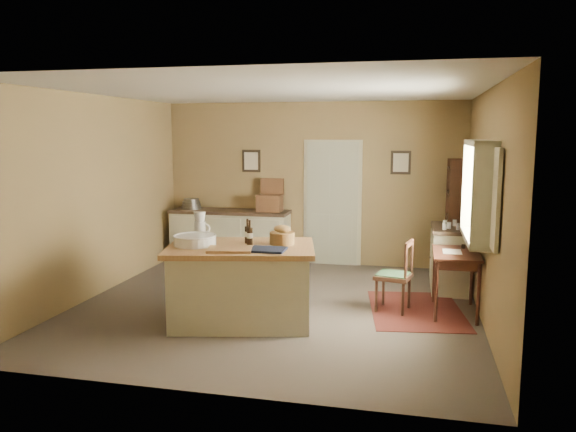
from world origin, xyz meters
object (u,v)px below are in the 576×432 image
Objects in this scene: writing_desk at (456,260)px; work_island at (241,282)px; desk_chair at (393,276)px; shelving_unit at (460,221)px; sideboard at (231,235)px; right_cabinet at (450,258)px.

work_island is at bearing -159.92° from writing_desk.
desk_chair is 1.95m from shelving_unit.
shelving_unit reaches higher than work_island.
shelving_unit reaches higher than writing_desk.
writing_desk is (3.54, -2.00, 0.19)m from sideboard.
right_cabinet is (2.45, 1.98, -0.02)m from work_island.
work_island is at bearing -142.37° from desk_chair.
writing_desk is at bearing -95.27° from shelving_unit.
work_island reaches higher than sideboard.
sideboard is 3.49m from desk_chair.
writing_desk is 1.02× the size of desk_chair.
writing_desk is 0.49× the size of shelving_unit.
shelving_unit is at bearing 31.59° from work_island.
right_cabinet is at bearing 90.01° from writing_desk.
shelving_unit is (0.15, 1.61, 0.23)m from writing_desk.
work_island is 2.08× the size of writing_desk.
work_island reaches higher than right_cabinet.
shelving_unit is at bearing 84.73° from writing_desk.
sideboard is at bearing 150.53° from writing_desk.
right_cabinet is (3.54, -0.92, -0.02)m from sideboard.
sideboard reaches higher than writing_desk.
right_cabinet is at bearing 26.60° from work_island.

